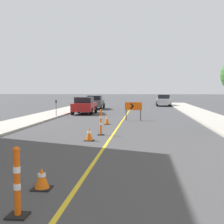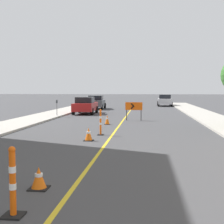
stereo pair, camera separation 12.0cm
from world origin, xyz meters
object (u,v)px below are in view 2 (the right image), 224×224
(traffic_cone_second, at_px, (39,178))
(parking_meter_far_curb, at_px, (57,104))
(traffic_cone_fourth, at_px, (107,120))
(delineator_post_rear, at_px, (101,124))
(parked_car_curb_far, at_px, (165,100))
(traffic_cone_third, at_px, (89,134))
(parked_car_curb_mid, at_px, (96,102))
(arrow_barricade_primary, at_px, (134,107))
(delineator_post_front, at_px, (13,186))
(parked_car_curb_near, at_px, (85,105))

(traffic_cone_second, bearing_deg, parking_meter_far_curb, 104.97)
(traffic_cone_fourth, distance_m, parking_meter_far_curb, 7.15)
(delineator_post_rear, height_order, parked_car_curb_far, parked_car_curb_far)
(traffic_cone_third, distance_m, traffic_cone_fourth, 6.48)
(parked_car_curb_mid, relative_size, parked_car_curb_far, 1.00)
(parking_meter_far_curb, bearing_deg, parked_car_curb_mid, 81.37)
(arrow_barricade_primary, relative_size, parked_car_curb_far, 0.31)
(traffic_cone_third, distance_m, delineator_post_rear, 1.81)
(parked_car_curb_far, xyz_separation_m, parking_meter_far_curb, (-9.97, -18.03, 0.26))
(traffic_cone_fourth, xyz_separation_m, delineator_post_rear, (0.25, -4.71, 0.26))
(traffic_cone_fourth, bearing_deg, delineator_post_front, -89.50)
(parked_car_curb_near, relative_size, parking_meter_far_curb, 3.27)
(traffic_cone_second, xyz_separation_m, traffic_cone_third, (-0.09, 6.81, 0.04))
(parked_car_curb_far, bearing_deg, parked_car_curb_near, -117.54)
(arrow_barricade_primary, height_order, parked_car_curb_near, parked_car_curb_near)
(traffic_cone_second, xyz_separation_m, delineator_post_rear, (0.19, 8.57, 0.32))
(traffic_cone_third, distance_m, parking_meter_far_curb, 12.65)
(arrow_barricade_primary, bearing_deg, delineator_post_rear, -97.98)
(traffic_cone_fourth, distance_m, delineator_post_rear, 4.73)
(parked_car_curb_near, height_order, parked_car_curb_far, same)
(delineator_post_front, relative_size, parking_meter_far_curb, 0.97)
(delineator_post_front, distance_m, parked_car_curb_mid, 30.84)
(traffic_cone_third, relative_size, delineator_post_rear, 0.45)
(traffic_cone_fourth, relative_size, parked_car_curb_near, 0.15)
(traffic_cone_fourth, relative_size, parked_car_curb_far, 0.15)
(traffic_cone_third, bearing_deg, parked_car_curb_near, 101.62)
(traffic_cone_second, height_order, parked_car_curb_far, parked_car_curb_far)
(delineator_post_front, relative_size, parked_car_curb_mid, 0.29)
(parked_car_curb_mid, xyz_separation_m, parking_meter_far_curb, (-1.61, -10.62, 0.26))
(parked_car_curb_near, xyz_separation_m, parking_meter_far_curb, (-1.74, -3.43, 0.26))
(traffic_cone_second, relative_size, traffic_cone_third, 0.88)
(delineator_post_rear, distance_m, parked_car_curb_near, 13.74)
(arrow_barricade_primary, bearing_deg, delineator_post_front, -92.55)
(parking_meter_far_curb, bearing_deg, delineator_post_front, -75.96)
(traffic_cone_second, bearing_deg, traffic_cone_fourth, 90.25)
(delineator_post_rear, relative_size, parking_meter_far_curb, 0.99)
(parked_car_curb_far, bearing_deg, delineator_post_front, -95.57)
(delineator_post_front, distance_m, parked_car_curb_near, 23.68)
(delineator_post_rear, bearing_deg, traffic_cone_second, -91.29)
(delineator_post_front, height_order, arrow_barricade_primary, arrow_barricade_primary)
(traffic_cone_fourth, height_order, parked_car_curb_near, parked_car_curb_near)
(delineator_post_front, bearing_deg, traffic_cone_second, 92.65)
(traffic_cone_third, distance_m, parked_car_curb_near, 15.41)
(arrow_barricade_primary, xyz_separation_m, parked_car_curb_near, (-4.76, 5.71, -0.19))
(delineator_post_rear, height_order, arrow_barricade_primary, arrow_barricade_primary)
(parked_car_curb_mid, bearing_deg, delineator_post_rear, -82.49)
(traffic_cone_fourth, height_order, delineator_post_front, delineator_post_front)
(parking_meter_far_curb, bearing_deg, delineator_post_rear, -62.59)
(traffic_cone_third, height_order, parked_car_curb_near, parked_car_curb_near)
(traffic_cone_fourth, distance_m, parked_car_curb_mid, 16.14)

